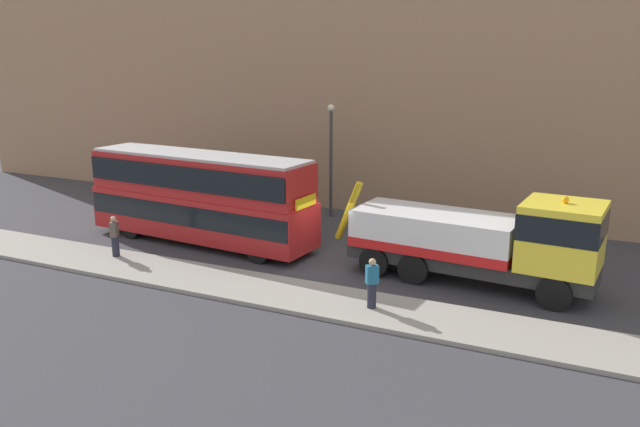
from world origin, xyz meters
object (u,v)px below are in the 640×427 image
(pedestrian_onlooker, at_px, (115,237))
(pedestrian_bystander, at_px, (372,284))
(recovery_tow_truck, at_px, (482,239))
(double_decker_bus, at_px, (200,194))
(street_lamp, at_px, (331,151))

(pedestrian_onlooker, height_order, pedestrian_bystander, same)
(recovery_tow_truck, height_order, pedestrian_onlooker, recovery_tow_truck)
(double_decker_bus, xyz_separation_m, street_lamp, (3.33, 6.77, 1.24))
(pedestrian_bystander, relative_size, street_lamp, 0.29)
(recovery_tow_truck, relative_size, pedestrian_onlooker, 5.98)
(pedestrian_onlooker, bearing_deg, recovery_tow_truck, -9.35)
(recovery_tow_truck, height_order, street_lamp, street_lamp)
(recovery_tow_truck, relative_size, double_decker_bus, 0.91)
(double_decker_bus, xyz_separation_m, pedestrian_bystander, (9.76, -4.13, -1.25))
(recovery_tow_truck, bearing_deg, double_decker_bus, -175.44)
(pedestrian_onlooker, relative_size, pedestrian_bystander, 1.00)
(double_decker_bus, height_order, street_lamp, street_lamp)
(pedestrian_bystander, bearing_deg, double_decker_bus, 28.78)
(pedestrian_onlooker, xyz_separation_m, pedestrian_bystander, (11.55, -0.59, 0.00))
(recovery_tow_truck, distance_m, street_lamp, 11.53)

